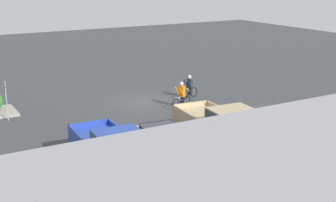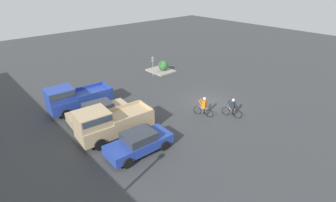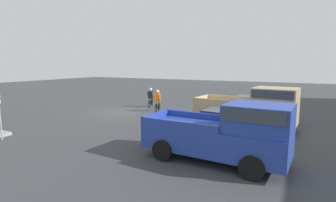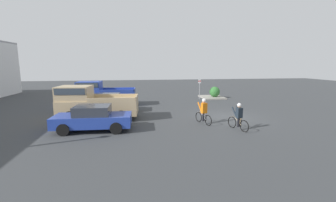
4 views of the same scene
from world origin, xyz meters
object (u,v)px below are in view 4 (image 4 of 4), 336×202
sedan_0 (93,118)px  cyclist_0 (204,111)px  cyclist_1 (239,116)px  shrub (215,92)px  pickup_truck_1 (102,93)px  pickup_truck_0 (92,102)px  sedan_1 (106,102)px  fire_lane_sign (200,87)px

sedan_0 → cyclist_0: 6.88m
cyclist_1 → shrub: cyclist_1 is taller
pickup_truck_1 → cyclist_0: size_ratio=3.17×
pickup_truck_0 → cyclist_1: size_ratio=3.37×
sedan_1 → shrub: (5.35, -11.42, 0.00)m
cyclist_0 → fire_lane_sign: 10.43m
pickup_truck_0 → cyclist_0: bearing=-107.8°
pickup_truck_1 → sedan_0: bearing=-176.0°
sedan_1 → shrub: 12.61m
sedan_1 → fire_lane_sign: fire_lane_sign is taller
sedan_1 → fire_lane_sign: size_ratio=2.11×
sedan_1 → cyclist_0: bearing=-127.2°
sedan_0 → cyclist_0: bearing=-86.0°
pickup_truck_1 → cyclist_1: pickup_truck_1 is taller
sedan_0 → cyclist_1: size_ratio=2.72×
cyclist_0 → cyclist_1: cyclist_0 is taller
cyclist_0 → shrub: size_ratio=1.45×
pickup_truck_0 → fire_lane_sign: pickup_truck_0 is taller
sedan_0 → pickup_truck_0: pickup_truck_0 is taller
sedan_1 → pickup_truck_1: 2.95m
cyclist_1 → cyclist_0: bearing=44.7°
cyclist_0 → sedan_0: bearing=94.0°
pickup_truck_0 → sedan_1: (2.76, -0.64, -0.47)m
cyclist_0 → fire_lane_sign: bearing=-15.3°
pickup_truck_0 → shrub: 14.54m
sedan_0 → pickup_truck_0: bearing=10.4°
sedan_0 → pickup_truck_1: pickup_truck_1 is taller
cyclist_1 → shrub: 12.49m
sedan_1 → pickup_truck_1: bearing=14.0°
sedan_0 → fire_lane_sign: fire_lane_sign is taller
sedan_0 → sedan_1: size_ratio=0.91×
pickup_truck_0 → cyclist_0: (-2.37, -7.38, -0.36)m
pickup_truck_1 → cyclist_0: pickup_truck_1 is taller
fire_lane_sign → shrub: bearing=-77.2°
cyclist_1 → shrub: bearing=-14.2°
pickup_truck_1 → fire_lane_sign: fire_lane_sign is taller
pickup_truck_0 → cyclist_1: 9.86m
cyclist_1 → fire_lane_sign: size_ratio=0.70×
pickup_truck_1 → fire_lane_sign: size_ratio=2.31×
fire_lane_sign → shrub: 2.09m
sedan_1 → cyclist_1: 10.75m
pickup_truck_1 → sedan_1: bearing=-166.0°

